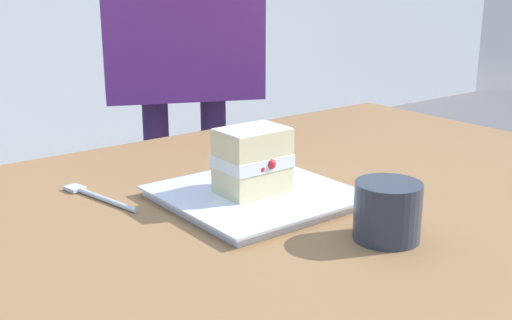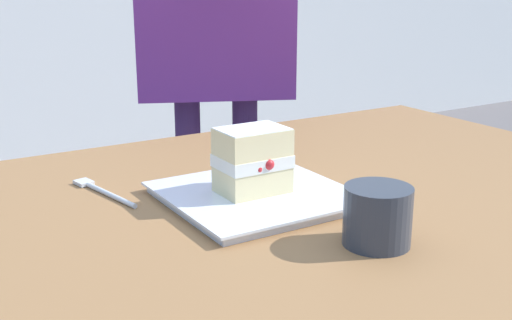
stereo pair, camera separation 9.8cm
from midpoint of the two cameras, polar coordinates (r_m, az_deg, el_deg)
name	(u,v)px [view 1 (the left image)]	position (r m, az deg, el deg)	size (l,w,h in m)	color
patio_table	(249,271)	(1.00, -3.41, -9.74)	(1.50, 0.92, 0.77)	olive
dessert_plate	(256,196)	(0.99, -2.82, -3.22)	(0.27, 0.27, 0.02)	white
cake_slice	(253,160)	(0.97, -3.15, -0.08)	(0.10, 0.08, 0.10)	beige
dessert_fork	(96,196)	(1.05, -16.51, -3.11)	(0.05, 0.17, 0.01)	silver
coffee_cup	(388,210)	(0.85, 8.30, -4.45)	(0.09, 0.09, 0.08)	#333842
diner_person	(181,4)	(1.78, -8.20, 13.41)	(0.46, 0.59, 1.54)	#452855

